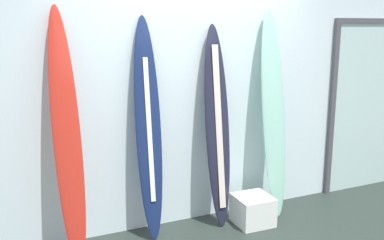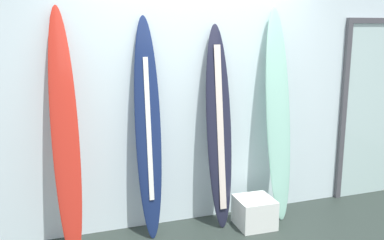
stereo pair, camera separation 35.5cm
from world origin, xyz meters
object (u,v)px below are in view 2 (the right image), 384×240
at_px(surfboard_seafoam, 278,115).
at_px(glass_door, 382,106).
at_px(surfboard_crimson, 65,135).
at_px(display_block_left, 254,212).
at_px(surfboard_charcoal, 219,129).
at_px(surfboard_navy, 148,131).

xyz_separation_m(surfboard_seafoam, glass_door, (1.51, 0.19, -0.02)).
bearing_deg(glass_door, surfboard_seafoam, -172.79).
bearing_deg(surfboard_seafoam, glass_door, 7.21).
bearing_deg(surfboard_crimson, display_block_left, -2.47).
distance_m(display_block_left, glass_door, 2.09).
height_order(surfboard_charcoal, surfboard_seafoam, surfboard_seafoam).
bearing_deg(surfboard_seafoam, surfboard_charcoal, 178.43).
height_order(surfboard_seafoam, glass_door, surfboard_seafoam).
bearing_deg(surfboard_crimson, glass_door, 4.44).
bearing_deg(surfboard_crimson, surfboard_navy, 9.49).
distance_m(surfboard_navy, display_block_left, 1.38).
bearing_deg(display_block_left, surfboard_navy, 168.91).
relative_size(surfboard_seafoam, display_block_left, 5.86).
xyz_separation_m(surfboard_navy, glass_door, (2.87, 0.16, 0.04)).
xyz_separation_m(surfboard_crimson, surfboard_navy, (0.75, 0.13, -0.06)).
bearing_deg(surfboard_charcoal, surfboard_navy, 178.54).
height_order(surfboard_seafoam, display_block_left, surfboard_seafoam).
relative_size(surfboard_seafoam, glass_door, 1.05).
bearing_deg(surfboard_navy, surfboard_seafoam, -1.51).
xyz_separation_m(display_block_left, glass_door, (1.84, 0.36, 0.93)).
height_order(surfboard_charcoal, display_block_left, surfboard_charcoal).
height_order(surfboard_crimson, surfboard_seafoam, surfboard_seafoam).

